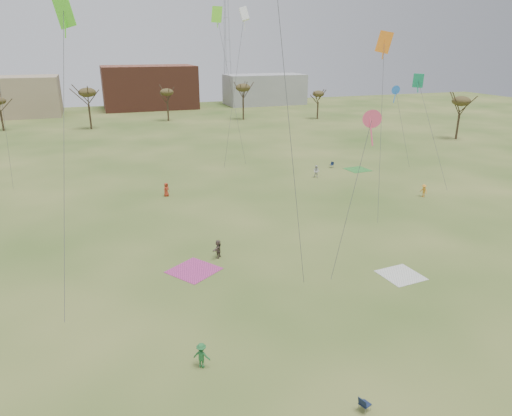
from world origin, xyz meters
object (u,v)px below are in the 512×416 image
object	(u,v)px
flyer_near_center	(202,356)
radio_tower	(226,39)
camp_chair_right	(332,166)
camp_chair_center	(364,407)

from	to	relation	value
flyer_near_center	radio_tower	size ratio (longest dim) A/B	0.04
camp_chair_right	radio_tower	size ratio (longest dim) A/B	0.02
flyer_near_center	camp_chair_right	bearing A→B (deg)	-93.19
radio_tower	camp_chair_right	bearing A→B (deg)	-95.36
camp_chair_center	radio_tower	distance (m)	134.17
camp_chair_right	radio_tower	xyz separation A→B (m)	(7.96, 84.86, 18.95)
flyer_near_center	camp_chair_center	distance (m)	9.31
flyer_near_center	camp_chair_center	world-z (taller)	flyer_near_center
camp_chair_right	camp_chair_center	bearing A→B (deg)	-55.30
camp_chair_right	radio_tower	distance (m)	87.31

